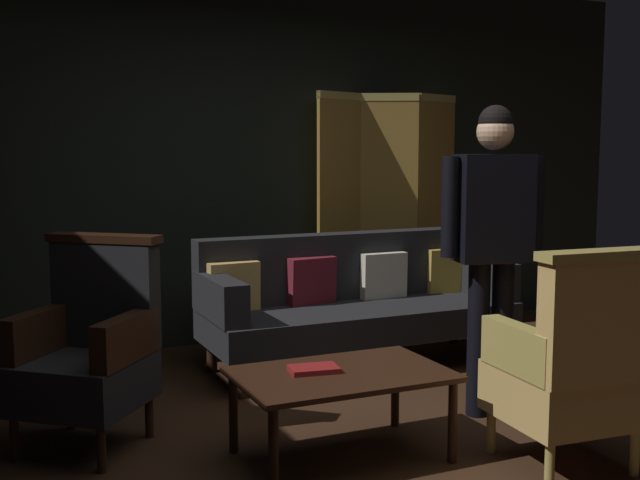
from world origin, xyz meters
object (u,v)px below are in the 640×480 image
(velvet_couch, at_px, (354,298))
(armchair_wing_left, at_px, (89,348))
(armchair_gilt_accent, at_px, (573,366))
(standing_figure, at_px, (493,231))
(book_red_leather, at_px, (314,369))
(coffee_table, at_px, (341,381))
(folding_screen, at_px, (388,210))

(velvet_couch, distance_m, armchair_wing_left, 2.03)
(armchair_gilt_accent, bearing_deg, standing_figure, 81.14)
(velvet_couch, xyz_separation_m, armchair_gilt_accent, (0.09, -2.03, 0.03))
(book_red_leather, bearing_deg, coffee_table, -25.06)
(armchair_wing_left, bearing_deg, velvet_couch, 23.26)
(velvet_couch, distance_m, standing_figure, 1.39)
(coffee_table, relative_size, standing_figure, 0.59)
(folding_screen, bearing_deg, armchair_wing_left, -148.76)
(velvet_couch, xyz_separation_m, armchair_wing_left, (-1.87, -0.80, 0.03))
(coffee_table, relative_size, armchair_gilt_accent, 0.96)
(coffee_table, xyz_separation_m, book_red_leather, (-0.12, 0.06, 0.06))
(armchair_wing_left, height_order, book_red_leather, armchair_wing_left)
(folding_screen, relative_size, armchair_wing_left, 1.83)
(armchair_wing_left, xyz_separation_m, book_red_leather, (0.94, -0.61, -0.06))
(folding_screen, distance_m, armchair_gilt_accent, 2.88)
(folding_screen, relative_size, coffee_table, 1.90)
(folding_screen, xyz_separation_m, armchair_wing_left, (-2.55, -1.55, -0.50))
(folding_screen, height_order, velvet_couch, folding_screen)
(coffee_table, height_order, standing_figure, standing_figure)
(folding_screen, xyz_separation_m, standing_figure, (-0.47, -1.99, 0.04))
(velvet_couch, distance_m, coffee_table, 1.68)
(velvet_couch, distance_m, armchair_gilt_accent, 2.03)
(folding_screen, distance_m, armchair_wing_left, 3.02)
(armchair_wing_left, relative_size, book_red_leather, 4.54)
(folding_screen, xyz_separation_m, velvet_couch, (-0.68, -0.74, -0.53))
(standing_figure, bearing_deg, armchair_wing_left, 167.90)
(folding_screen, bearing_deg, velvet_couch, -132.56)
(book_red_leather, bearing_deg, standing_figure, 8.26)
(velvet_couch, xyz_separation_m, standing_figure, (0.21, -1.25, 0.57))
(folding_screen, xyz_separation_m, coffee_table, (-1.49, -2.21, -0.61))
(coffee_table, height_order, book_red_leather, book_red_leather)
(folding_screen, bearing_deg, book_red_leather, -126.71)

